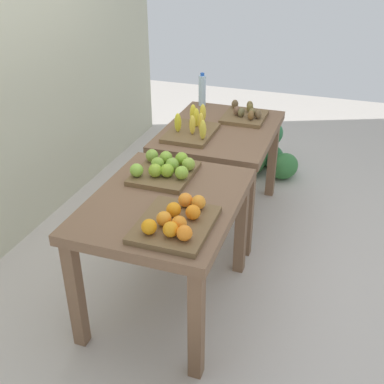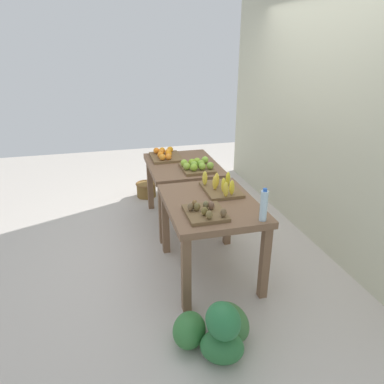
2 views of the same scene
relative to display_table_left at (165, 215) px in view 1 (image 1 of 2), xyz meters
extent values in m
plane|color=#BDB5AA|center=(0.56, 0.00, -0.64)|extent=(8.00, 8.00, 0.00)
cube|color=beige|center=(0.56, 1.35, 0.86)|extent=(4.40, 0.12, 3.00)
cube|color=brown|center=(0.00, 0.00, 0.08)|extent=(1.04, 0.80, 0.06)
cube|color=brown|center=(-0.46, -0.34, -0.30)|extent=(0.07, 0.07, 0.69)
cube|color=brown|center=(0.46, -0.34, -0.30)|extent=(0.07, 0.07, 0.69)
cube|color=brown|center=(-0.46, 0.34, -0.30)|extent=(0.07, 0.07, 0.69)
cube|color=brown|center=(0.46, 0.34, -0.30)|extent=(0.07, 0.07, 0.69)
cube|color=brown|center=(1.12, 0.00, 0.08)|extent=(1.04, 0.80, 0.06)
cube|color=brown|center=(0.66, -0.34, -0.30)|extent=(0.07, 0.07, 0.69)
cube|color=brown|center=(1.58, -0.34, -0.30)|extent=(0.07, 0.07, 0.69)
cube|color=brown|center=(0.66, 0.34, -0.30)|extent=(0.07, 0.07, 0.69)
cube|color=brown|center=(1.58, 0.34, -0.30)|extent=(0.07, 0.07, 0.69)
cube|color=brown|center=(-0.25, -0.16, 0.12)|extent=(0.44, 0.36, 0.03)
sphere|color=orange|center=(-0.38, -0.25, 0.18)|extent=(0.09, 0.09, 0.08)
sphere|color=orange|center=(-0.20, -0.13, 0.18)|extent=(0.11, 0.11, 0.08)
sphere|color=orange|center=(-0.29, -0.12, 0.18)|extent=(0.10, 0.10, 0.08)
sphere|color=orange|center=(-0.09, -0.23, 0.18)|extent=(0.09, 0.09, 0.08)
sphere|color=orange|center=(-0.19, -0.23, 0.18)|extent=(0.10, 0.10, 0.08)
sphere|color=orange|center=(-0.09, -0.15, 0.18)|extent=(0.11, 0.11, 0.08)
sphere|color=orange|center=(-0.31, -0.20, 0.18)|extent=(0.10, 0.10, 0.08)
sphere|color=orange|center=(-0.38, -0.08, 0.18)|extent=(0.08, 0.08, 0.08)
sphere|color=orange|center=(-0.37, -0.18, 0.18)|extent=(0.09, 0.09, 0.08)
cube|color=brown|center=(0.26, 0.10, 0.12)|extent=(0.40, 0.34, 0.03)
sphere|color=#84AD3D|center=(0.36, 0.23, 0.18)|extent=(0.11, 0.11, 0.08)
sphere|color=#90B53C|center=(0.32, -0.03, 0.18)|extent=(0.11, 0.11, 0.08)
sphere|color=#8CC13F|center=(0.14, 0.23, 0.18)|extent=(0.10, 0.10, 0.08)
sphere|color=#8DB92E|center=(0.19, 0.06, 0.18)|extent=(0.10, 0.10, 0.08)
sphere|color=#84AF39|center=(0.26, 0.15, 0.18)|extent=(0.09, 0.09, 0.08)
sphere|color=#8EBB39|center=(0.20, -0.03, 0.18)|extent=(0.10, 0.10, 0.08)
sphere|color=#8AB73B|center=(0.36, 0.13, 0.18)|extent=(0.09, 0.09, 0.08)
sphere|color=#83AF3C|center=(0.28, 0.06, 0.18)|extent=(0.10, 0.10, 0.08)
sphere|color=#88B731|center=(0.38, 0.04, 0.18)|extent=(0.11, 0.11, 0.08)
sphere|color=#90B730|center=(0.17, 0.13, 0.18)|extent=(0.11, 0.11, 0.08)
cube|color=brown|center=(0.92, 0.16, 0.12)|extent=(0.44, 0.32, 0.03)
ellipsoid|color=yellow|center=(1.09, 0.21, 0.21)|extent=(0.05, 0.06, 0.14)
ellipsoid|color=yellow|center=(1.01, 0.15, 0.21)|extent=(0.06, 0.06, 0.14)
ellipsoid|color=yellow|center=(1.12, 0.14, 0.21)|extent=(0.05, 0.06, 0.14)
ellipsoid|color=yellow|center=(0.87, 0.25, 0.21)|extent=(0.06, 0.07, 0.14)
ellipsoid|color=yellow|center=(0.93, 0.09, 0.21)|extent=(0.07, 0.06, 0.14)
ellipsoid|color=yellow|center=(0.80, 0.04, 0.21)|extent=(0.05, 0.06, 0.14)
ellipsoid|color=yellow|center=(0.87, 0.14, 0.21)|extent=(0.07, 0.06, 0.14)
cube|color=brown|center=(1.36, -0.12, 0.12)|extent=(0.36, 0.32, 0.03)
ellipsoid|color=brown|center=(1.43, -0.15, 0.18)|extent=(0.05, 0.06, 0.07)
ellipsoid|color=brown|center=(1.49, -0.01, 0.18)|extent=(0.07, 0.07, 0.07)
ellipsoid|color=brown|center=(1.50, -0.13, 0.18)|extent=(0.07, 0.07, 0.07)
ellipsoid|color=brown|center=(1.32, -0.11, 0.18)|extent=(0.07, 0.07, 0.07)
ellipsoid|color=brown|center=(1.33, -0.19, 0.18)|extent=(0.06, 0.06, 0.07)
ellipsoid|color=brown|center=(1.28, -0.19, 0.18)|extent=(0.06, 0.05, 0.07)
ellipsoid|color=brown|center=(1.34, -0.07, 0.18)|extent=(0.07, 0.07, 0.07)
ellipsoid|color=brown|center=(1.32, -0.24, 0.18)|extent=(0.07, 0.07, 0.07)
cylinder|color=silver|center=(1.57, 0.29, 0.24)|extent=(0.06, 0.06, 0.25)
cylinder|color=blue|center=(1.57, 0.29, 0.37)|extent=(0.03, 0.03, 0.02)
ellipsoid|color=#2A6B36|center=(2.13, -0.22, -0.52)|extent=(0.33, 0.37, 0.23)
ellipsoid|color=#386C37|center=(1.94, -0.09, -0.51)|extent=(0.40, 0.33, 0.26)
ellipsoid|color=#317135|center=(1.93, -0.40, -0.52)|extent=(0.37, 0.34, 0.24)
ellipsoid|color=#266D3B|center=(2.13, -0.22, -0.29)|extent=(0.28, 0.23, 0.23)
camera|label=1|loc=(-2.08, -0.87, 1.41)|focal=44.04mm
camera|label=2|loc=(3.84, -0.87, 1.40)|focal=32.77mm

